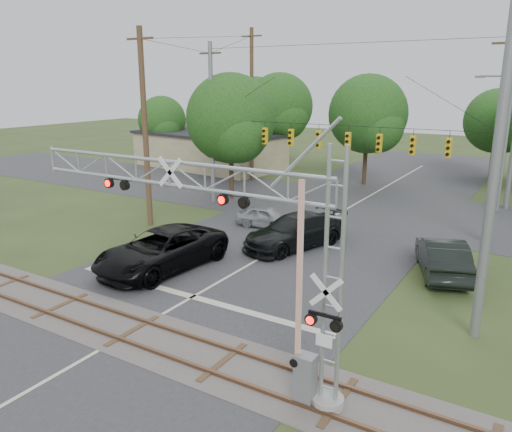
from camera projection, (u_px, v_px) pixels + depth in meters
The scene contains 14 objects.
ground at pixel (89, 357), 16.48m from camera, with size 160.00×160.00×0.00m, color #303F1D.
road_main at pixel (250, 265), 24.72m from camera, with size 14.00×90.00×0.02m, color #29292C.
road_cross at pixel (352, 206), 36.25m from camera, with size 90.00×12.00×0.02m, color #29292C.
railroad_track at pixel (133, 331), 18.12m from camera, with size 90.00×3.20×0.17m.
crossing_gantry at pixel (226, 233), 14.39m from camera, with size 11.42×0.94×7.34m.
traffic_signal_span at pixel (346, 134), 31.05m from camera, with size 19.34×0.36×11.50m.
pickup_black at pixel (162, 250), 23.99m from camera, with size 3.21×6.96×1.93m, color black.
car_dark at pixel (294, 231), 27.16m from camera, with size 2.52×6.21×1.80m, color black.
sedan_silver at pixel (267, 217), 30.93m from camera, with size 1.57×3.90×1.33m, color gray.
suv_dark at pixel (442, 257), 23.32m from camera, with size 1.86×5.33×1.76m, color black.
commercial_building at pixel (209, 150), 52.39m from camera, with size 16.64×10.08×3.66m.
streetlight at pixel (503, 136), 33.62m from camera, with size 2.49×0.26×9.35m.
utility_poles at pixel (383, 121), 32.38m from camera, with size 27.04×28.91×13.25m.
treeline at pixel (368, 117), 43.05m from camera, with size 53.38×25.73×10.05m.
Camera 1 is at (12.37, -9.65, 8.82)m, focal length 35.00 mm.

